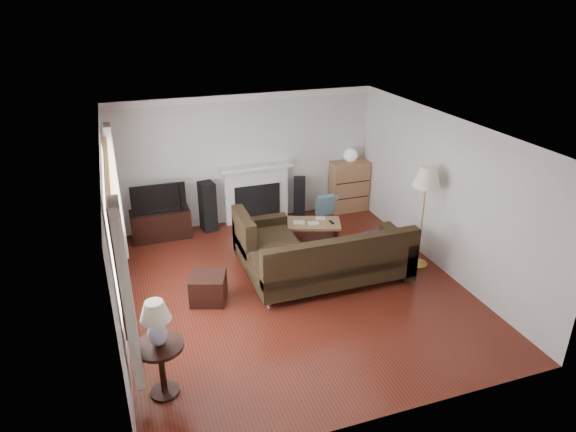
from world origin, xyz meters
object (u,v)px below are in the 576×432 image
object	(u,v)px
coffee_table	(312,232)
side_table	(162,369)
floor_lamp	(422,218)
bookshelf	(349,186)
sectional_sofa	(332,258)
tv_stand	(161,224)

from	to	relation	value
coffee_table	side_table	world-z (taller)	side_table
floor_lamp	side_table	distance (m)	4.68
bookshelf	sectional_sofa	world-z (taller)	bookshelf
tv_stand	coffee_table	bearing A→B (deg)	-22.91
floor_lamp	side_table	xyz separation A→B (m)	(-4.35, -1.65, -0.52)
bookshelf	side_table	distance (m)	5.93
bookshelf	sectional_sofa	size ratio (longest dim) A/B	0.39
bookshelf	coffee_table	world-z (taller)	bookshelf
tv_stand	sectional_sofa	bearing A→B (deg)	-46.78
bookshelf	side_table	bearing A→B (deg)	-135.67
coffee_table	side_table	distance (m)	4.24
sectional_sofa	coffee_table	size ratio (longest dim) A/B	2.65
sectional_sofa	floor_lamp	size ratio (longest dim) A/B	1.56
tv_stand	sectional_sofa	distance (m)	3.42
sectional_sofa	bookshelf	bearing A→B (deg)	59.82
bookshelf	coffee_table	xyz separation A→B (m)	(-1.25, -1.13, -0.33)
coffee_table	floor_lamp	xyz separation A→B (m)	(1.37, -1.36, 0.66)
sectional_sofa	floor_lamp	distance (m)	1.64
floor_lamp	side_table	size ratio (longest dim) A/B	2.53
floor_lamp	side_table	bearing A→B (deg)	-159.25
coffee_table	bookshelf	bearing A→B (deg)	61.23
bookshelf	tv_stand	bearing A→B (deg)	-179.26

